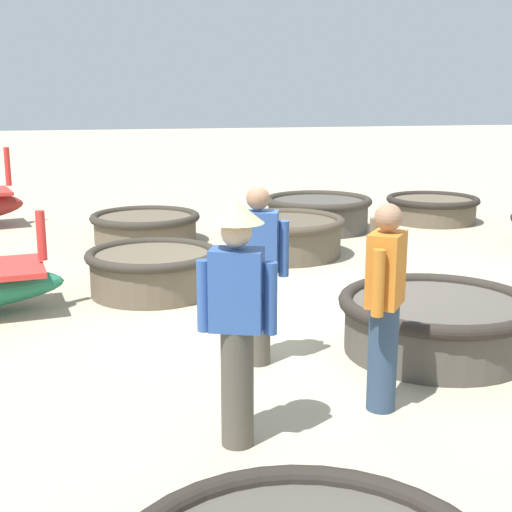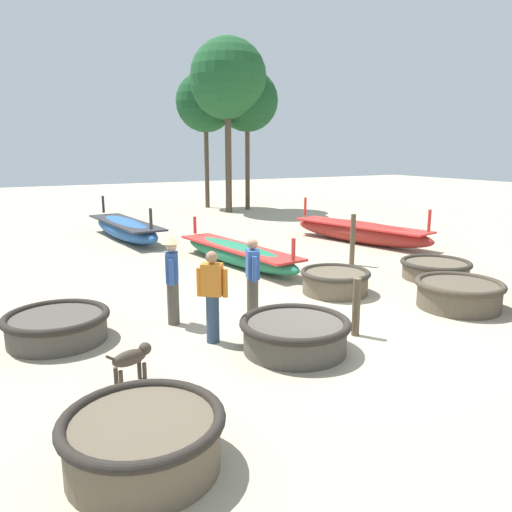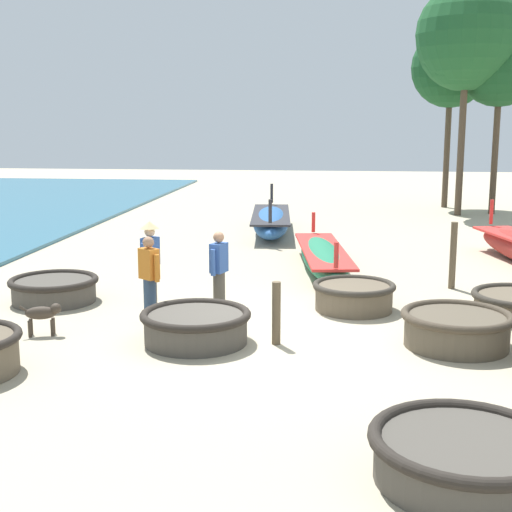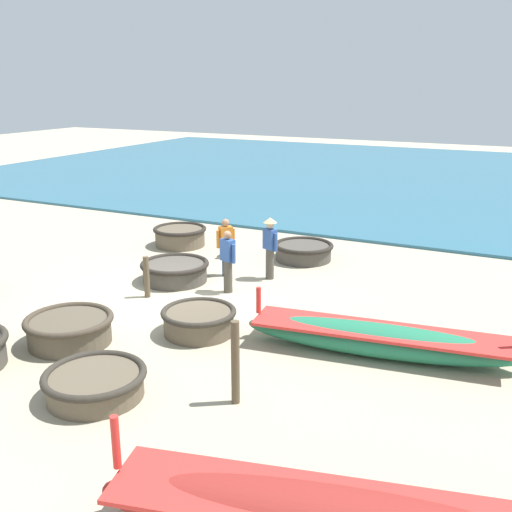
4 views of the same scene
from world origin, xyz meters
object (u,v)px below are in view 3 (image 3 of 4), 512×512
tree_tall_back (451,68)px  tree_right_mid (467,35)px  mooring_post_mid_beach (276,313)px  tree_leftmost (500,65)px  long_boat_ochre_hull (271,221)px  fisherman_standing_right (219,271)px  coracle_tilted (354,295)px  tree_left_mid (466,42)px  long_boat_white_hull (323,257)px  coracle_far_right (464,455)px  coracle_upturned (456,328)px  fisherman_with_hat (149,278)px  dog (43,314)px  coracle_far_left (196,325)px  coracle_weathered (54,288)px  fisherman_hauling (150,258)px  mooring_post_inland (453,256)px

tree_tall_back → tree_right_mid: 2.74m
mooring_post_mid_beach → tree_leftmost: (6.90, 17.27, 5.08)m
long_boat_ochre_hull → mooring_post_mid_beach: 11.46m
fisherman_standing_right → tree_leftmost: size_ratio=0.22×
mooring_post_mid_beach → coracle_tilted: bearing=60.4°
coracle_tilted → tree_left_mid: tree_left_mid is taller
long_boat_white_hull → tree_tall_back: 15.07m
coracle_far_right → coracle_upturned: 4.47m
coracle_tilted → fisherman_with_hat: bearing=-159.3°
coracle_upturned → tree_left_mid: bearing=80.8°
coracle_tilted → fisherman_with_hat: size_ratio=1.00×
coracle_far_right → dog: dog is taller
coracle_far_left → long_boat_white_hull: 6.26m
coracle_weathered → long_boat_ochre_hull: bearing=69.3°
coracle_tilted → tree_left_mid: size_ratio=0.19×
mooring_post_mid_beach → long_boat_white_hull: bearing=83.9°
fisherman_hauling → tree_right_mid: (8.12, 14.55, 5.64)m
coracle_tilted → coracle_far_right: bearing=-81.7°
fisherman_hauling → mooring_post_mid_beach: bearing=-38.6°
coracle_tilted → tree_right_mid: tree_right_mid is taller
fisherman_with_hat → coracle_far_right: bearing=-48.4°
mooring_post_mid_beach → tree_right_mid: bearing=71.6°
coracle_far_right → fisherman_with_hat: (-4.55, 5.13, 0.56)m
coracle_tilted → mooring_post_mid_beach: size_ratio=1.53×
coracle_upturned → long_boat_white_hull: 6.10m
tree_right_mid → coracle_weathered: bearing=-125.1°
coracle_far_right → coracle_tilted: size_ratio=1.22×
mooring_post_mid_beach → tree_tall_back: size_ratio=0.14×
coracle_far_right → coracle_upturned: (0.63, 4.43, 0.03)m
coracle_far_right → tree_tall_back: (3.15, 23.40, 5.32)m
tree_right_mid → coracle_far_right: bearing=-99.0°
tree_left_mid → tree_tall_back: (-0.16, 2.32, -0.78)m
long_boat_white_hull → tree_right_mid: bearing=65.5°
fisherman_hauling → tree_left_mid: 17.73m
coracle_far_left → tree_right_mid: bearing=67.8°
long_boat_ochre_hull → tree_leftmost: 11.23m
long_boat_white_hull → fisherman_with_hat: size_ratio=3.40×
coracle_upturned → coracle_weathered: bearing=164.9°
fisherman_with_hat → tree_right_mid: (7.84, 15.72, 5.76)m
tree_tall_back → fisherman_hauling: bearing=-115.0°
coracle_weathered → long_boat_ochre_hull: long_boat_ochre_hull is taller
coracle_far_left → coracle_far_right: bearing=-49.6°
fisherman_with_hat → tree_right_mid: 18.49m
fisherman_standing_right → mooring_post_mid_beach: 2.01m
coracle_far_left → fisherman_hauling: size_ratio=1.08×
coracle_upturned → fisherman_hauling: (-5.46, 1.87, 0.65)m
fisherman_standing_right → mooring_post_mid_beach: bearing=-53.2°
fisherman_standing_right → mooring_post_inland: 5.34m
coracle_upturned → mooring_post_mid_beach: 2.88m
long_boat_ochre_hull → tree_left_mid: tree_left_mid is taller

